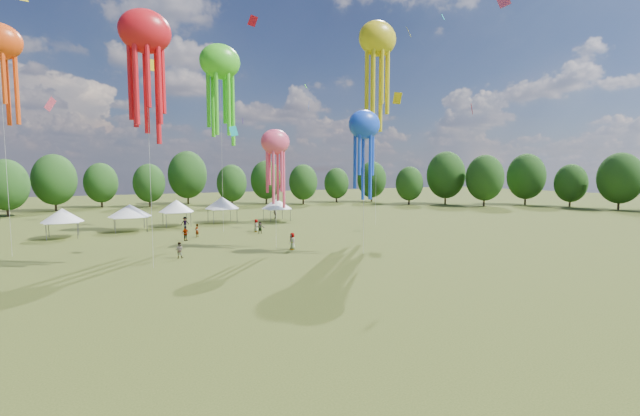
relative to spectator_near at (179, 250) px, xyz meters
name	(u,v)px	position (x,y,z in m)	size (l,w,h in m)	color
ground	(498,367)	(8.62, -31.08, -0.80)	(300.00, 300.00, 0.00)	#384416
spectator_near	(179,250)	(0.00, 0.00, 0.00)	(0.78, 0.61, 1.61)	gray
spectators_far	(238,226)	(10.41, 14.78, 0.09)	(19.56, 29.45, 1.86)	gray
festival_tents	(182,207)	(4.47, 24.00, 2.25)	(36.44, 11.69, 4.28)	#47474C
show_kites	(277,75)	(14.25, 9.08, 20.15)	(52.47, 25.67, 31.56)	red
small_kites	(206,0)	(6.02, 12.00, 29.08)	(67.77, 58.66, 45.38)	red
treeline	(175,183)	(4.76, 31.44, 5.74)	(201.57, 95.24, 13.43)	#38281C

